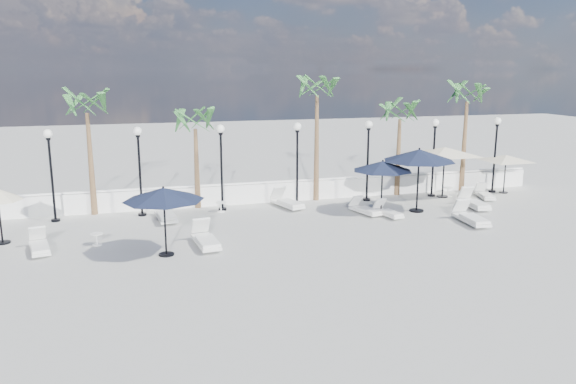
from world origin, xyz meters
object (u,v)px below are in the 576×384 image
object	(u,v)px
parasol_navy_left	(164,195)
lounger_0	(39,246)
parasol_navy_right	(419,156)
lounger_5	(388,212)
lounger_7	(485,194)
lounger_1	(206,239)
lounger_3	(287,202)
parasol_navy_mid	(383,166)
parasol_cream_sq_a	(445,147)
lounger_2	(166,214)
lounger_8	(474,202)
lounger_4	(365,209)
parasol_cream_sq_b	(506,155)
lounger_6	(471,217)

from	to	relation	value
parasol_navy_left	lounger_0	bearing A→B (deg)	159.93
lounger_0	parasol_navy_right	xyz separation A→B (m)	(15.35, 1.59, 2.28)
lounger_5	lounger_7	world-z (taller)	lounger_7
lounger_1	lounger_5	xyz separation A→B (m)	(8.10, 2.05, -0.06)
parasol_navy_right	lounger_3	bearing A→B (deg)	157.11
lounger_0	parasol_navy_mid	size ratio (longest dim) A/B	0.72
parasol_cream_sq_a	parasol_navy_right	bearing A→B (deg)	-139.44
lounger_1	lounger_2	xyz separation A→B (m)	(-1.15, 4.02, 0.00)
lounger_2	lounger_8	xyz separation A→B (m)	(13.70, -1.62, -0.01)
lounger_1	lounger_2	bearing A→B (deg)	100.51
lounger_0	parasol_navy_left	size ratio (longest dim) A/B	0.70
lounger_3	parasol_navy_left	xyz separation A→B (m)	(-5.78, -5.40, 1.86)
lounger_5	lounger_7	size ratio (longest dim) A/B	0.97
lounger_0	lounger_4	xyz separation A→B (m)	(12.95, 1.78, -0.01)
lounger_7	parasol_cream_sq_a	xyz separation A→B (m)	(-1.82, 0.87, 2.26)
lounger_3	parasol_navy_left	distance (m)	8.12
lounger_7	parasol_navy_mid	xyz separation A→B (m)	(-6.07, -1.15, 1.87)
parasol_navy_right	parasol_cream_sq_b	world-z (taller)	parasol_navy_right
lounger_3	parasol_navy_left	bearing A→B (deg)	-153.69
lounger_8	parasol_cream_sq_a	distance (m)	3.25
lounger_2	parasol_cream_sq_b	size ratio (longest dim) A/B	0.52
lounger_2	lounger_6	bearing A→B (deg)	-23.49
lounger_2	parasol_cream_sq_a	xyz separation A→B (m)	(13.50, 0.75, 2.21)
lounger_8	parasol_navy_left	size ratio (longest dim) A/B	0.77
lounger_1	parasol_navy_right	size ratio (longest dim) A/B	0.67
lounger_5	lounger_6	distance (m)	3.39
lounger_2	parasol_cream_sq_b	world-z (taller)	parasol_cream_sq_b
lounger_5	lounger_0	bearing A→B (deg)	174.12
parasol_navy_left	lounger_2	bearing A→B (deg)	86.58
lounger_4	parasol_navy_mid	xyz separation A→B (m)	(0.79, 0.05, 1.86)
parasol_navy_left	lounger_6	bearing A→B (deg)	3.30
lounger_8	parasol_navy_left	bearing A→B (deg)	-162.27
lounger_0	parasol_navy_right	size ratio (longest dim) A/B	0.59
lounger_2	lounger_5	bearing A→B (deg)	-17.46
lounger_7	parasol_cream_sq_b	distance (m)	2.58
lounger_1	lounger_4	distance (m)	7.80
lounger_7	parasol_cream_sq_a	bearing A→B (deg)	170.27
lounger_2	parasol_navy_left	xyz separation A→B (m)	(-0.28, -4.63, 1.85)
lounger_5	parasol_navy_left	distance (m)	10.07
parasol_navy_left	parasol_cream_sq_b	world-z (taller)	parasol_navy_left
lounger_4	lounger_3	bearing A→B (deg)	129.38
lounger_0	lounger_4	distance (m)	13.07
lounger_0	parasol_navy_right	distance (m)	15.60
lounger_7	lounger_8	xyz separation A→B (m)	(-1.62, -1.50, 0.05)
lounger_7	parasol_navy_left	world-z (taller)	parasol_navy_left
lounger_6	lounger_7	xyz separation A→B (m)	(3.30, 3.80, -0.06)
lounger_6	lounger_4	bearing A→B (deg)	148.05
lounger_1	parasol_navy_left	size ratio (longest dim) A/B	0.78
lounger_4	lounger_5	bearing A→B (deg)	-55.85
lounger_1	parasol_navy_mid	distance (m)	8.75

